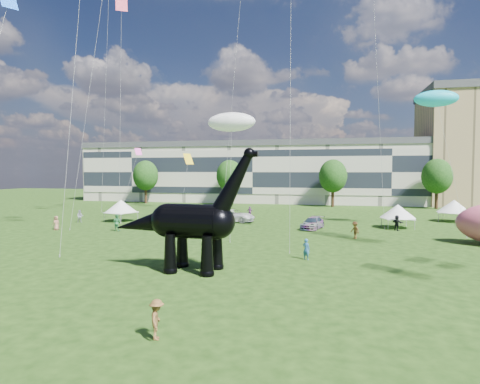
# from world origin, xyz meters

# --- Properties ---
(ground) EXTENTS (220.00, 220.00, 0.00)m
(ground) POSITION_xyz_m (0.00, 0.00, 0.00)
(ground) COLOR #16330C
(ground) RESTS_ON ground
(terrace_row) EXTENTS (78.00, 11.00, 12.00)m
(terrace_row) POSITION_xyz_m (-8.00, 62.00, 6.00)
(terrace_row) COLOR beige
(terrace_row) RESTS_ON ground
(tree_far_left) EXTENTS (5.20, 5.20, 9.44)m
(tree_far_left) POSITION_xyz_m (-30.00, 53.00, 6.29)
(tree_far_left) COLOR #382314
(tree_far_left) RESTS_ON ground
(tree_mid_left) EXTENTS (5.20, 5.20, 9.44)m
(tree_mid_left) POSITION_xyz_m (-12.00, 53.00, 6.29)
(tree_mid_left) COLOR #382314
(tree_mid_left) RESTS_ON ground
(tree_mid_right) EXTENTS (5.20, 5.20, 9.44)m
(tree_mid_right) POSITION_xyz_m (8.00, 53.00, 6.29)
(tree_mid_right) COLOR #382314
(tree_mid_right) RESTS_ON ground
(tree_far_right) EXTENTS (5.20, 5.20, 9.44)m
(tree_far_right) POSITION_xyz_m (26.00, 53.00, 6.29)
(tree_far_right) COLOR #382314
(tree_far_right) RESTS_ON ground
(dinosaur_sculpture) EXTENTS (10.43, 2.99, 8.52)m
(dinosaur_sculpture) POSITION_xyz_m (-1.87, 1.32, 3.22)
(dinosaur_sculpture) COLOR black
(dinosaur_sculpture) RESTS_ON ground
(car_silver) EXTENTS (3.86, 4.66, 1.50)m
(car_silver) POSITION_xyz_m (-7.83, 20.98, 0.75)
(car_silver) COLOR #A5A4A8
(car_silver) RESTS_ON ground
(car_grey) EXTENTS (4.94, 3.66, 1.55)m
(car_grey) POSITION_xyz_m (-11.97, 23.67, 0.78)
(car_grey) COLOR gray
(car_grey) RESTS_ON ground
(car_white) EXTENTS (6.14, 3.23, 1.65)m
(car_white) POSITION_xyz_m (-5.04, 27.13, 0.82)
(car_white) COLOR white
(car_white) RESTS_ON ground
(car_dark) EXTENTS (2.96, 4.97, 1.35)m
(car_dark) POSITION_xyz_m (5.54, 22.88, 0.67)
(car_dark) COLOR #595960
(car_dark) RESTS_ON ground
(gazebo_near) EXTENTS (4.49, 4.49, 2.79)m
(gazebo_near) POSITION_xyz_m (15.30, 25.91, 1.96)
(gazebo_near) COLOR white
(gazebo_near) RESTS_ON ground
(gazebo_far) EXTENTS (5.51, 5.51, 2.91)m
(gazebo_far) POSITION_xyz_m (23.53, 33.76, 2.04)
(gazebo_far) COLOR white
(gazebo_far) RESTS_ON ground
(gazebo_left) EXTENTS (5.17, 5.17, 2.88)m
(gazebo_left) POSITION_xyz_m (-19.73, 24.43, 2.03)
(gazebo_left) COLOR white
(gazebo_left) RESTS_ON ground
(visitors) EXTENTS (50.40, 43.91, 1.89)m
(visitors) POSITION_xyz_m (-1.49, 16.26, 0.85)
(visitors) COLOR brown
(visitors) RESTS_ON ground
(kites) EXTENTS (64.39, 49.91, 30.46)m
(kites) POSITION_xyz_m (-0.65, 17.94, 17.87)
(kites) COLOR red
(kites) RESTS_ON ground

